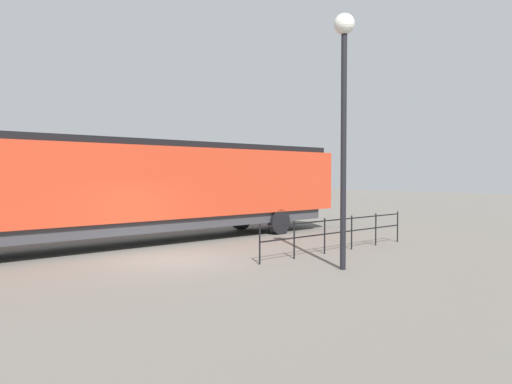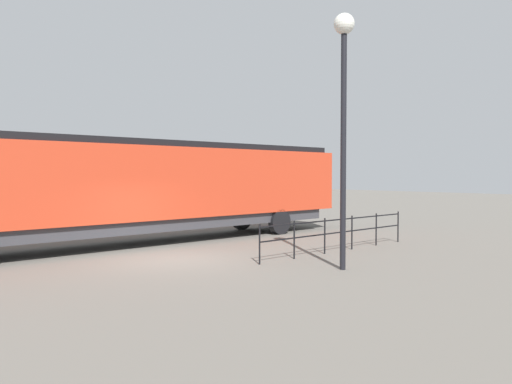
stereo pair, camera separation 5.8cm
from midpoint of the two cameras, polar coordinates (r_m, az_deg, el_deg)
The scene contains 4 objects.
ground_plane at distance 15.88m, azimuth -9.73°, elevation -7.59°, with size 120.00×120.00×0.00m, color #666059.
locomotive at distance 19.67m, azimuth -11.59°, elevation 0.73°, with size 2.87×18.89×3.90m.
lamp_post at distance 14.26m, azimuth 9.83°, elevation 11.94°, with size 0.57×0.57×7.04m.
platform_fence at distance 17.41m, azimuth 9.26°, elevation -4.23°, with size 0.05×7.38×1.19m.
Camera 1 is at (13.19, -8.42, 2.65)m, focal length 35.24 mm.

